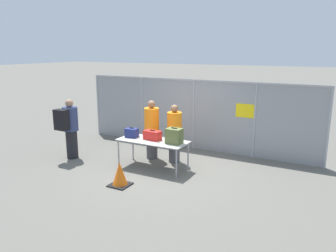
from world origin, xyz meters
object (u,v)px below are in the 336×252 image
Objects in this scene: traveler_hooded at (69,127)px; security_worker_far at (152,129)px; suitcase_navy at (132,133)px; suitcase_olive at (174,136)px; inspection_table at (153,142)px; suitcase_red at (152,135)px; traffic_cone at (120,175)px; security_worker_near at (174,133)px; utility_trailer at (245,125)px.

traveler_hooded is 1.02× the size of security_worker_far.
suitcase_olive is at bearing -0.05° from suitcase_navy.
inspection_table is 2.57m from traveler_hooded.
suitcase_navy is 0.20× the size of security_worker_far.
traveler_hooded is (-2.49, -0.50, 0.06)m from suitcase_red.
inspection_table is 0.70m from suitcase_navy.
traveler_hooded reaches higher than security_worker_far.
suitcase_olive is 0.72× the size of traffic_cone.
suitcase_navy is 0.63m from suitcase_red.
traffic_cone is at bearing -117.16° from suitcase_olive.
security_worker_near reaches higher than suitcase_navy.
security_worker_near is at bearing 80.27° from traffic_cone.
security_worker_far reaches higher than utility_trailer.
suitcase_navy is at bearing 113.20° from traffic_cone.
suitcase_olive is 3.19m from traveler_hooded.
suitcase_red is at bearing 177.03° from suitcase_olive.
suitcase_olive is 0.25× the size of security_worker_near.
suitcase_navy is 1.18m from security_worker_near.
traveler_hooded reaches higher than suitcase_red.
suitcase_olive is at bearing 100.17° from security_worker_near.
traveler_hooded reaches higher than suitcase_navy.
security_worker_far reaches higher than security_worker_near.
suitcase_red is 0.74m from security_worker_near.
suitcase_navy is at bearing 179.95° from suitcase_olive.
inspection_table is at bearing 86.66° from traffic_cone.
suitcase_red reaches higher than traffic_cone.
suitcase_olive is (1.30, -0.00, 0.07)m from suitcase_navy.
utility_trailer is at bearing -120.51° from security_worker_near.
traveler_hooded is 3.01× the size of traffic_cone.
inspection_table is 3.91× the size of suitcase_red.
suitcase_navy is 1.63m from traffic_cone.
security_worker_far is at bearing 71.80° from suitcase_navy.
inspection_table is at bearing 115.44° from security_worker_far.
suitcase_navy is at bearing 64.41° from security_worker_far.
utility_trailer is 6.08m from traffic_cone.
suitcase_red is at bearing 129.32° from inspection_table.
security_worker_near is at bearing -103.91° from utility_trailer.
utility_trailer is at bearing 82.45° from suitcase_olive.
inspection_table is 5.41× the size of suitcase_navy.
suitcase_red is 0.13× the size of utility_trailer.
suitcase_red is 0.28× the size of security_worker_far.
traffic_cone is (-0.71, -1.38, -0.70)m from suitcase_olive.
traveler_hooded is 2.70m from traffic_cone.
suitcase_navy is 4.96m from utility_trailer.
inspection_table is 3.25× the size of traffic_cone.
inspection_table is 1.44m from traffic_cone.
security_worker_far reaches higher than suitcase_red.
traffic_cone is at bearing -66.80° from suitcase_navy.
inspection_table is at bearing -1.18° from suitcase_navy.
inspection_table is 0.51× the size of utility_trailer.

